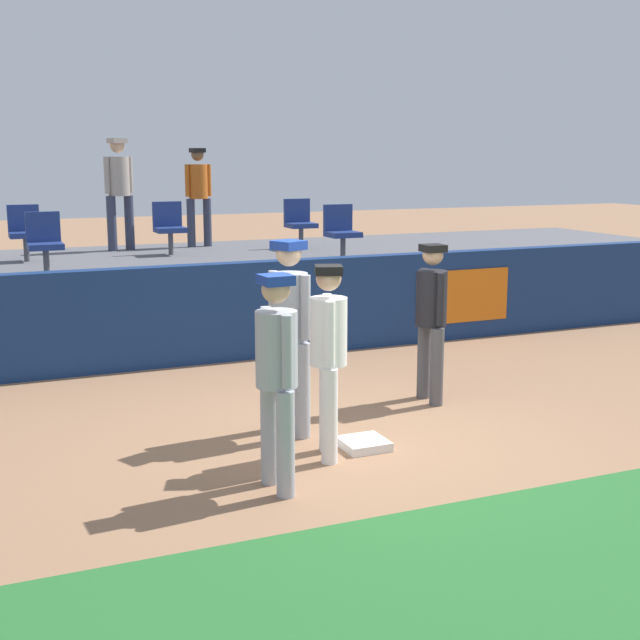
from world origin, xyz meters
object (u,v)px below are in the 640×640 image
(player_fielder_home, at_px, (329,348))
(spectator_capped, at_px, (198,190))
(player_coach_visitor, at_px, (289,324))
(seat_back_center, at_px, (169,225))
(first_base, at_px, (364,444))
(seat_back_left, at_px, (25,230))
(seat_front_left, at_px, (45,240))
(seat_back_right, at_px, (299,221))
(spectator_hooded, at_px, (119,186))
(player_umpire, at_px, (431,312))
(player_runner_visitor, at_px, (277,368))
(seat_front_right, at_px, (341,229))

(player_fielder_home, xyz_separation_m, spectator_capped, (1.06, 8.00, 1.03))
(player_coach_visitor, height_order, seat_back_center, seat_back_center)
(first_base, relative_size, seat_back_left, 0.48)
(player_coach_visitor, distance_m, seat_front_left, 4.84)
(seat_front_left, relative_size, spectator_capped, 0.50)
(player_coach_visitor, distance_m, seat_back_right, 6.86)
(spectator_hooded, bearing_deg, player_umpire, 87.04)
(seat_back_center, distance_m, spectator_capped, 1.33)
(player_runner_visitor, distance_m, spectator_capped, 8.77)
(seat_front_right, distance_m, seat_front_left, 4.30)
(player_umpire, height_order, seat_back_right, seat_back_right)
(first_base, distance_m, spectator_hooded, 8.18)
(spectator_capped, bearing_deg, first_base, 79.62)
(seat_front_right, relative_size, seat_front_left, 1.00)
(seat_back_right, bearing_deg, player_umpire, -98.43)
(first_base, relative_size, seat_back_right, 0.48)
(player_runner_visitor, height_order, player_coach_visitor, player_coach_visitor)
(player_umpire, xyz_separation_m, seat_front_left, (-3.47, 4.10, 0.52))
(seat_front_left, distance_m, spectator_capped, 4.01)
(seat_back_left, bearing_deg, seat_back_center, 0.00)
(player_umpire, bearing_deg, spectator_capped, -171.59)
(player_coach_visitor, xyz_separation_m, seat_back_right, (2.64, 6.31, 0.43))
(seat_back_center, bearing_deg, spectator_hooded, 123.27)
(player_umpire, bearing_deg, player_coach_visitor, -73.55)
(spectator_capped, bearing_deg, player_fielder_home, 77.01)
(first_base, relative_size, seat_front_left, 0.48)
(seat_back_left, height_order, seat_back_right, same)
(spectator_hooded, bearing_deg, player_runner_visitor, 68.32)
(seat_front_right, bearing_deg, player_runner_visitor, -118.91)
(player_fielder_home, distance_m, spectator_hooded, 8.04)
(seat_back_left, relative_size, seat_front_right, 1.00)
(first_base, height_order, spectator_hooded, spectator_hooded)
(player_coach_visitor, bearing_deg, spectator_capped, 147.42)
(player_coach_visitor, xyz_separation_m, player_umpire, (1.77, 0.41, -0.09))
(seat_back_center, bearing_deg, player_runner_visitor, -97.38)
(seat_back_center, height_order, spectator_capped, spectator_capped)
(seat_back_center, xyz_separation_m, seat_front_right, (2.21, -1.80, -0.00))
(player_fielder_home, bearing_deg, player_coach_visitor, -153.19)
(player_coach_visitor, distance_m, seat_front_right, 5.22)
(seat_back_left, distance_m, seat_back_right, 4.45)
(player_coach_visitor, relative_size, seat_front_right, 2.18)
(first_base, relative_size, seat_front_right, 0.48)
(player_fielder_home, height_order, player_runner_visitor, player_runner_visitor)
(first_base, xyz_separation_m, seat_back_left, (-2.27, 6.97, 1.45))
(seat_back_right, bearing_deg, first_base, -107.37)
(seat_back_center, bearing_deg, seat_front_right, -39.21)
(seat_front_left, height_order, spectator_capped, spectator_capped)
(seat_back_right, bearing_deg, player_coach_visitor, -112.69)
(seat_back_center, distance_m, seat_back_right, 2.25)
(seat_back_right, bearing_deg, spectator_hooded, 162.13)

